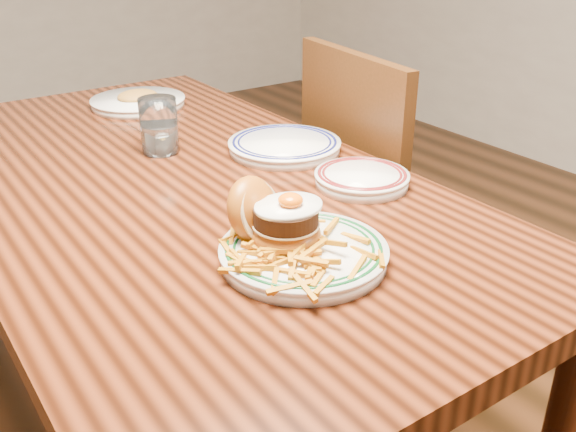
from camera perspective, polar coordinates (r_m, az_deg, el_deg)
table at (r=1.40m, az=-9.78°, el=0.16°), size 0.85×1.60×0.75m
chair_right at (r=1.77m, az=8.73°, el=0.36°), size 0.50×0.50×0.95m
main_plate at (r=1.01m, az=0.62°, el=-2.09°), size 0.27×0.29×0.13m
side_plate at (r=1.30m, az=6.57°, el=3.41°), size 0.19×0.19×0.03m
rear_plate at (r=1.48m, az=-0.31°, el=6.33°), size 0.26×0.26×0.03m
water_glass at (r=1.50m, az=-11.37°, el=7.60°), size 0.08×0.08×0.13m
far_plate at (r=1.89m, az=-13.19°, el=9.91°), size 0.26×0.26×0.05m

